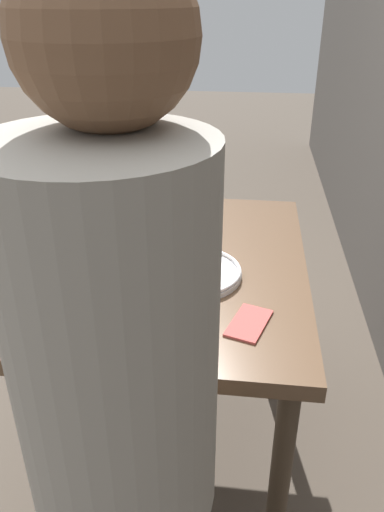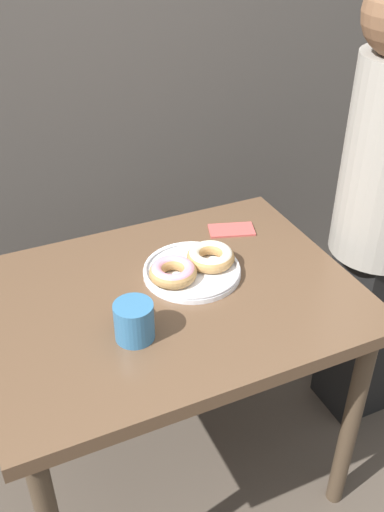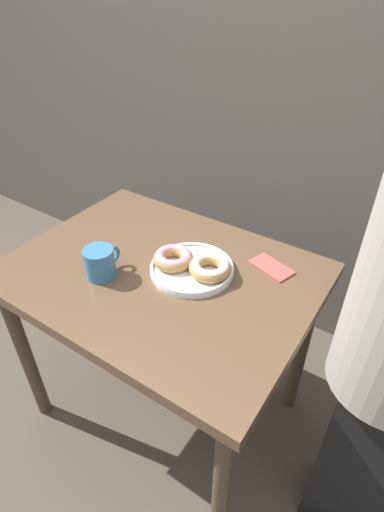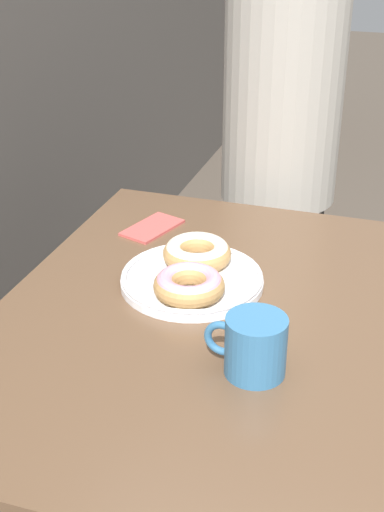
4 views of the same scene
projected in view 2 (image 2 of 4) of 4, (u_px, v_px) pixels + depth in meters
name	position (u px, v px, depth m)	size (l,w,h in m)	color
wall_back	(66.00, 5.00, 1.78)	(8.00, 0.05, 2.60)	#56514C
dining_table	(170.00, 321.00, 1.54)	(0.97, 0.73, 0.74)	brown
donut_plate	(192.00, 267.00, 1.54)	(0.29, 0.27, 0.06)	white
coffee_mug	(134.00, 320.00, 1.32)	(0.09, 0.13, 0.10)	teal
napkin	(232.00, 230.00, 1.74)	(0.15, 0.11, 0.01)	#BC4C47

